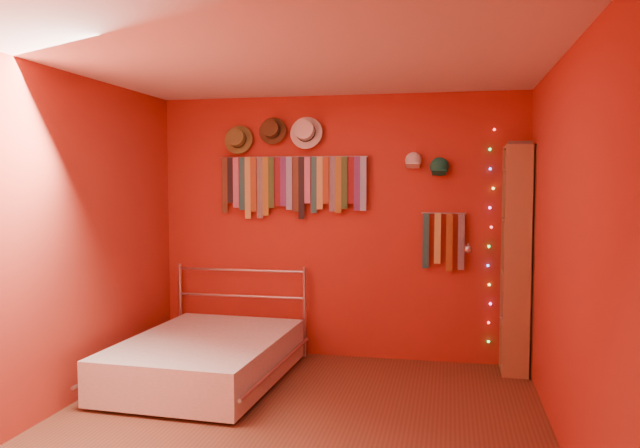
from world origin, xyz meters
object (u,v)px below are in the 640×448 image
Objects in this scene: tie_rack at (292,183)px; bed at (206,358)px; reading_lamp at (468,249)px; bookshelf at (521,258)px.

tie_rack is 0.79× the size of bed.
reading_lamp is 0.17× the size of bed.
reading_lamp is at bearing 22.18° from bed.
bookshelf reaches higher than reading_lamp.
tie_rack is at bearing 64.43° from bed.
reading_lamp is 0.16× the size of bookshelf.
bed is at bearing -163.07° from bookshelf.
tie_rack reaches higher than bed.
tie_rack is at bearing 175.79° from bookshelf.
reading_lamp is 2.45m from bed.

